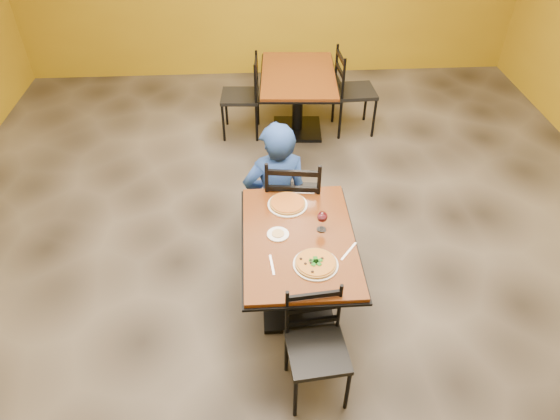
{
  "coord_description": "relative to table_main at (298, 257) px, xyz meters",
  "views": [
    {
      "loc": [
        -0.3,
        -3.13,
        3.19
      ],
      "look_at": [
        -0.12,
        -0.3,
        0.85
      ],
      "focal_mm": 31.95,
      "sensor_mm": 36.0,
      "label": 1
    }
  ],
  "objects": [
    {
      "name": "table_main",
      "position": [
        0.0,
        0.0,
        0.0
      ],
      "size": [
        0.83,
        1.23,
        0.75
      ],
      "color": "brown",
      "rests_on": "floor"
    },
    {
      "name": "dip",
      "position": [
        -0.15,
        0.04,
        0.21
      ],
      "size": [
        0.09,
        0.09,
        0.01
      ],
      "primitive_type": "cylinder",
      "color": "tan",
      "rests_on": "side_plate"
    },
    {
      "name": "plate_main",
      "position": [
        0.09,
        -0.28,
        0.2
      ],
      "size": [
        0.31,
        0.31,
        0.01
      ],
      "primitive_type": "cylinder",
      "color": "white",
      "rests_on": "table_main"
    },
    {
      "name": "plate_far",
      "position": [
        -0.06,
        0.38,
        0.2
      ],
      "size": [
        0.31,
        0.31,
        0.01
      ],
      "primitive_type": "cylinder",
      "color": "white",
      "rests_on": "table_main"
    },
    {
      "name": "knife",
      "position": [
        0.34,
        -0.16,
        0.2
      ],
      "size": [
        0.14,
        0.17,
        0.0
      ],
      "primitive_type": "cube",
      "rotation": [
        0.0,
        0.0,
        -0.67
      ],
      "color": "silver",
      "rests_on": "table_main"
    },
    {
      "name": "diner",
      "position": [
        -0.12,
        0.9,
        0.03
      ],
      "size": [
        0.65,
        0.48,
        1.18
      ],
      "primitive_type": "imported",
      "rotation": [
        0.0,
        0.0,
        3.31
      ],
      "color": "navy",
      "rests_on": "floor"
    },
    {
      "name": "chair_main_far",
      "position": [
        0.02,
        0.74,
        -0.05
      ],
      "size": [
        0.51,
        0.51,
        1.02
      ],
      "primitive_type": null,
      "rotation": [
        0.0,
        0.0,
        3.01
      ],
      "color": "black",
      "rests_on": "floor"
    },
    {
      "name": "chair_second_left",
      "position": [
        -0.44,
        2.77,
        -0.07
      ],
      "size": [
        0.46,
        0.46,
        0.96
      ],
      "primitive_type": null,
      "rotation": [
        0.0,
        0.0,
        -1.63
      ],
      "color": "black",
      "rests_on": "floor"
    },
    {
      "name": "chair_main_near",
      "position": [
        0.06,
        -0.75,
        -0.13
      ],
      "size": [
        0.42,
        0.42,
        0.85
      ],
      "primitive_type": null,
      "rotation": [
        0.0,
        0.0,
        0.1
      ],
      "color": "black",
      "rests_on": "floor"
    },
    {
      "name": "chair_second_right",
      "position": [
        0.93,
        2.77,
        -0.05
      ],
      "size": [
        0.48,
        0.48,
        1.01
      ],
      "primitive_type": null,
      "rotation": [
        0.0,
        0.0,
        1.62
      ],
      "color": "black",
      "rests_on": "floor"
    },
    {
      "name": "side_plate",
      "position": [
        -0.15,
        0.04,
        0.2
      ],
      "size": [
        0.16,
        0.16,
        0.01
      ],
      "primitive_type": "cylinder",
      "color": "white",
      "rests_on": "table_main"
    },
    {
      "name": "table_second",
      "position": [
        0.24,
        2.77,
        0.0
      ],
      "size": [
        0.95,
        1.35,
        0.75
      ],
      "rotation": [
        0.0,
        0.0,
        -0.06
      ],
      "color": "brown",
      "rests_on": "floor"
    },
    {
      "name": "wine_glass",
      "position": [
        0.17,
        0.08,
        0.28
      ],
      "size": [
        0.08,
        0.08,
        0.18
      ],
      "primitive_type": null,
      "color": "white",
      "rests_on": "table_main"
    },
    {
      "name": "pizza_far",
      "position": [
        -0.06,
        0.38,
        0.21
      ],
      "size": [
        0.28,
        0.28,
        0.02
      ],
      "primitive_type": "cylinder",
      "color": "#C38825",
      "rests_on": "plate_far"
    },
    {
      "name": "pizza_main",
      "position": [
        0.09,
        -0.28,
        0.21
      ],
      "size": [
        0.28,
        0.28,
        0.02
      ],
      "primitive_type": "cylinder",
      "color": "#98310B",
      "rests_on": "plate_main"
    },
    {
      "name": "fork",
      "position": [
        -0.21,
        -0.26,
        0.2
      ],
      "size": [
        0.03,
        0.19,
        0.0
      ],
      "primitive_type": "cube",
      "rotation": [
        0.0,
        0.0,
        0.1
      ],
      "color": "silver",
      "rests_on": "table_main"
    },
    {
      "name": "floor",
      "position": [
        0.0,
        0.5,
        -0.56
      ],
      "size": [
        7.0,
        8.0,
        0.01
      ],
      "primitive_type": "cube",
      "color": "black",
      "rests_on": "ground"
    }
  ]
}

